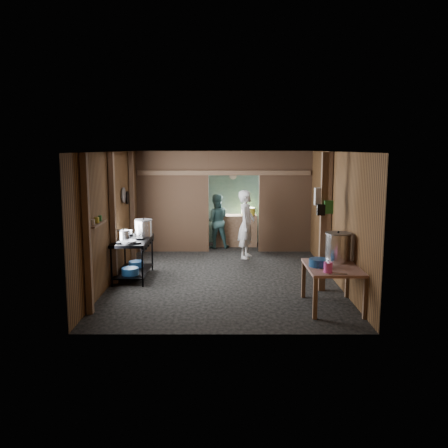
{
  "coord_description": "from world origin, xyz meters",
  "views": [
    {
      "loc": [
        0.01,
        -10.11,
        2.66
      ],
      "look_at": [
        0.0,
        -0.2,
        1.1
      ],
      "focal_mm": 38.5,
      "sensor_mm": 36.0,
      "label": 1
    }
  ],
  "objects_px": {
    "gas_range": "(133,259)",
    "pink_bucket": "(328,267)",
    "prep_table": "(332,287)",
    "stock_pot": "(338,248)",
    "yellow_tub": "(248,211)",
    "stove_pot_large": "(144,228)",
    "cook": "(246,224)"
  },
  "relations": [
    {
      "from": "yellow_tub",
      "to": "cook",
      "type": "height_order",
      "value": "cook"
    },
    {
      "from": "gas_range",
      "to": "pink_bucket",
      "type": "height_order",
      "value": "pink_bucket"
    },
    {
      "from": "pink_bucket",
      "to": "gas_range",
      "type": "bearing_deg",
      "value": 147.66
    },
    {
      "from": "prep_table",
      "to": "stove_pot_large",
      "type": "height_order",
      "value": "stove_pot_large"
    },
    {
      "from": "prep_table",
      "to": "yellow_tub",
      "type": "xyz_separation_m",
      "value": [
        -1.17,
        5.25,
        0.6
      ]
    },
    {
      "from": "gas_range",
      "to": "cook",
      "type": "bearing_deg",
      "value": 37.93
    },
    {
      "from": "gas_range",
      "to": "pink_bucket",
      "type": "distance_m",
      "value": 4.21
    },
    {
      "from": "stove_pot_large",
      "to": "pink_bucket",
      "type": "height_order",
      "value": "stove_pot_large"
    },
    {
      "from": "gas_range",
      "to": "pink_bucket",
      "type": "bearing_deg",
      "value": -32.34
    },
    {
      "from": "prep_table",
      "to": "cook",
      "type": "relative_size",
      "value": 0.72
    },
    {
      "from": "yellow_tub",
      "to": "prep_table",
      "type": "bearing_deg",
      "value": -77.47
    },
    {
      "from": "prep_table",
      "to": "stove_pot_large",
      "type": "distance_m",
      "value": 4.23
    },
    {
      "from": "yellow_tub",
      "to": "cook",
      "type": "xyz_separation_m",
      "value": [
        -0.12,
        -1.5,
        -0.12
      ]
    },
    {
      "from": "stove_pot_large",
      "to": "cook",
      "type": "distance_m",
      "value": 2.72
    },
    {
      "from": "stove_pot_large",
      "to": "stock_pot",
      "type": "distance_m",
      "value": 4.14
    },
    {
      "from": "gas_range",
      "to": "cook",
      "type": "relative_size",
      "value": 0.84
    },
    {
      "from": "stove_pot_large",
      "to": "pink_bucket",
      "type": "relative_size",
      "value": 2.25
    },
    {
      "from": "gas_range",
      "to": "prep_table",
      "type": "height_order",
      "value": "gas_range"
    },
    {
      "from": "stock_pot",
      "to": "yellow_tub",
      "type": "height_order",
      "value": "stock_pot"
    },
    {
      "from": "yellow_tub",
      "to": "cook",
      "type": "relative_size",
      "value": 0.23
    },
    {
      "from": "prep_table",
      "to": "stock_pot",
      "type": "bearing_deg",
      "value": 67.36
    },
    {
      "from": "prep_table",
      "to": "yellow_tub",
      "type": "distance_m",
      "value": 5.41
    },
    {
      "from": "gas_range",
      "to": "stock_pot",
      "type": "xyz_separation_m",
      "value": [
        3.87,
        -1.48,
        0.54
      ]
    },
    {
      "from": "stock_pot",
      "to": "gas_range",
      "type": "bearing_deg",
      "value": 159.1
    },
    {
      "from": "gas_range",
      "to": "yellow_tub",
      "type": "height_order",
      "value": "yellow_tub"
    },
    {
      "from": "stock_pot",
      "to": "cook",
      "type": "bearing_deg",
      "value": 113.16
    },
    {
      "from": "stock_pot",
      "to": "yellow_tub",
      "type": "bearing_deg",
      "value": 105.21
    },
    {
      "from": "pink_bucket",
      "to": "stove_pot_large",
      "type": "bearing_deg",
      "value": 142.15
    },
    {
      "from": "gas_range",
      "to": "stock_pot",
      "type": "relative_size",
      "value": 2.65
    },
    {
      "from": "pink_bucket",
      "to": "yellow_tub",
      "type": "distance_m",
      "value": 5.72
    },
    {
      "from": "stock_pot",
      "to": "pink_bucket",
      "type": "height_order",
      "value": "stock_pot"
    },
    {
      "from": "prep_table",
      "to": "pink_bucket",
      "type": "relative_size",
      "value": 7.23
    }
  ]
}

